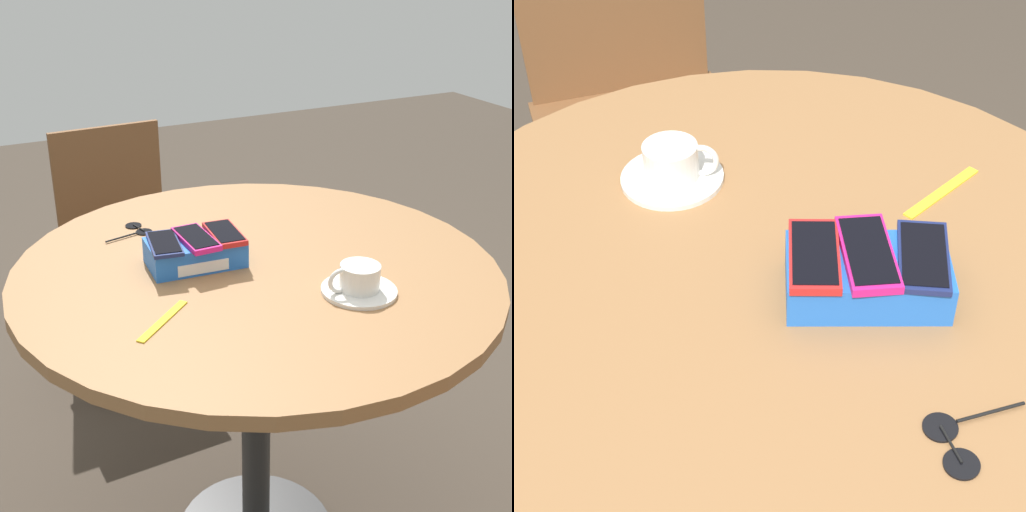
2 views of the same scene
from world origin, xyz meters
The scene contains 10 objects.
round_table centered at (0.00, 0.00, 0.68)m, with size 1.04×1.04×0.79m.
phone_box centered at (-0.12, 0.06, 0.82)m, with size 0.21×0.13×0.06m.
phone_navy centered at (-0.18, 0.06, 0.85)m, with size 0.08×0.14×0.01m.
phone_magenta centered at (-0.12, 0.05, 0.85)m, with size 0.06×0.14×0.01m.
phone_red centered at (-0.05, 0.05, 0.85)m, with size 0.07×0.13×0.01m.
saucer centered at (0.13, -0.20, 0.79)m, with size 0.15×0.15×0.01m, color silver.
coffee_cup centered at (0.13, -0.20, 0.82)m, with size 0.11×0.08×0.05m.
lanyard_strap centered at (-0.26, -0.14, 0.79)m, with size 0.16×0.02×0.00m, color yellow.
sunglasses centered at (-0.18, 0.29, 0.79)m, with size 0.12×0.09×0.01m.
chair_far_side centered at (0.25, -0.91, 0.48)m, with size 0.56×0.56×0.92m.
Camera 2 is at (0.06, 0.83, 1.54)m, focal length 60.00 mm.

